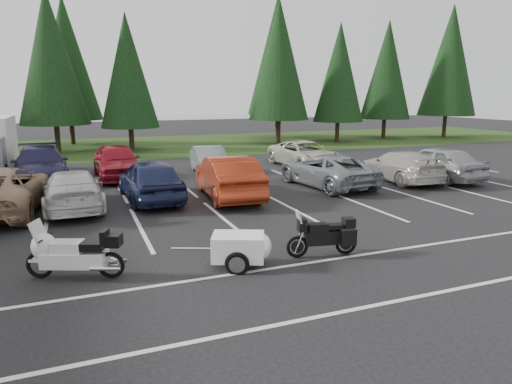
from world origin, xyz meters
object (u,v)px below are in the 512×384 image
(car_near_3, at_px, (72,190))
(car_near_5, at_px, (228,177))
(car_far_4, at_px, (304,154))
(cargo_trailer, at_px, (238,250))
(car_near_7, at_px, (400,166))
(car_far_1, at_px, (41,165))
(car_near_6, at_px, (327,170))
(car_far_2, at_px, (117,161))
(adventure_motorcycle, at_px, (322,232))
(touring_motorcycle, at_px, (74,249))
(car_near_8, at_px, (436,163))
(car_near_4, at_px, (150,180))
(car_far_3, at_px, (210,160))

(car_near_3, distance_m, car_near_5, 5.71)
(car_far_4, relative_size, cargo_trailer, 2.94)
(car_near_5, distance_m, car_near_7, 8.63)
(car_near_3, relative_size, cargo_trailer, 2.76)
(car_far_4, bearing_deg, car_far_1, 175.38)
(car_far_4, bearing_deg, car_near_6, -111.27)
(car_far_2, relative_size, adventure_motorcycle, 2.40)
(car_near_3, xyz_separation_m, car_far_4, (12.17, 5.63, 0.01))
(car_near_7, bearing_deg, adventure_motorcycle, 45.30)
(car_near_5, height_order, car_near_6, car_near_5)
(car_near_5, distance_m, touring_motorcycle, 8.60)
(car_near_7, xyz_separation_m, touring_motorcycle, (-14.30, -6.85, -0.04))
(car_near_7, bearing_deg, touring_motorcycle, 29.00)
(car_far_4, height_order, cargo_trailer, car_far_4)
(car_near_6, bearing_deg, car_far_4, -112.98)
(cargo_trailer, distance_m, adventure_motorcycle, 2.22)
(cargo_trailer, bearing_deg, car_near_8, 53.08)
(adventure_motorcycle, bearing_deg, car_near_3, 138.17)
(car_near_5, xyz_separation_m, car_near_6, (4.80, 0.59, -0.11))
(car_near_4, height_order, car_far_1, car_far_1)
(car_near_7, relative_size, car_far_4, 0.95)
(car_far_4, xyz_separation_m, touring_motorcycle, (-12.16, -12.36, -0.04))
(cargo_trailer, xyz_separation_m, adventure_motorcycle, (2.21, -0.09, 0.22))
(car_near_5, distance_m, car_near_8, 10.40)
(adventure_motorcycle, bearing_deg, car_near_5, 101.32)
(car_near_7, bearing_deg, car_far_4, -65.36)
(car_near_7, bearing_deg, car_near_8, 171.06)
(car_far_1, xyz_separation_m, car_far_3, (7.89, -0.51, -0.14))
(car_near_5, relative_size, car_near_8, 1.05)
(car_near_4, bearing_deg, touring_motorcycle, 66.05)
(car_far_1, bearing_deg, car_far_4, -3.70)
(car_near_3, height_order, cargo_trailer, car_near_3)
(car_far_1, bearing_deg, car_near_4, -55.86)
(car_near_7, relative_size, car_far_3, 1.17)
(car_far_2, bearing_deg, car_near_4, -83.90)
(car_near_6, height_order, car_far_3, car_near_6)
(car_near_6, distance_m, car_far_3, 6.38)
(cargo_trailer, bearing_deg, touring_motorcycle, -167.49)
(car_near_6, relative_size, adventure_motorcycle, 2.55)
(car_near_3, xyz_separation_m, adventure_motorcycle, (5.82, -7.50, -0.08))
(car_near_5, xyz_separation_m, car_far_3, (0.86, 5.61, -0.14))
(car_near_3, xyz_separation_m, car_near_5, (5.70, -0.29, 0.13))
(car_near_8, height_order, car_far_2, car_far_2)
(car_near_7, bearing_deg, car_far_2, -21.18)
(car_near_6, relative_size, touring_motorcycle, 2.15)
(car_near_5, height_order, cargo_trailer, car_near_5)
(car_far_2, bearing_deg, car_far_4, -2.57)
(car_near_3, height_order, car_near_5, car_near_5)
(car_near_4, xyz_separation_m, car_near_8, (13.32, -0.63, 0.00))
(car_near_4, relative_size, car_near_6, 0.92)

